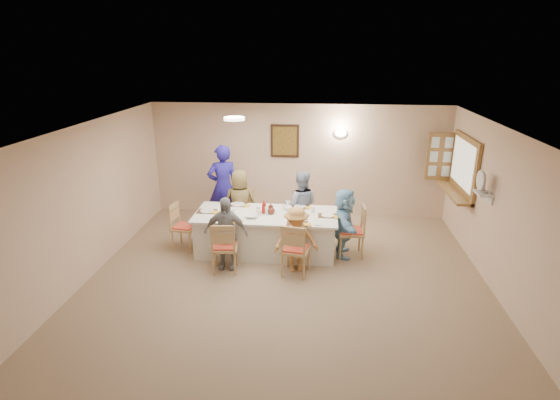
# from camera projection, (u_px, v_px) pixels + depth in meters

# --- Properties ---
(ground) EXTENTS (7.00, 7.00, 0.00)m
(ground) POSITION_uv_depth(u_px,v_px,m) (284.00, 293.00, 6.79)
(ground) COLOR #8D7256
(room_walls) EXTENTS (7.00, 7.00, 7.00)m
(room_walls) POSITION_uv_depth(u_px,v_px,m) (284.00, 202.00, 6.30)
(room_walls) COLOR beige
(room_walls) RESTS_ON ground
(wall_picture) EXTENTS (0.62, 0.05, 0.72)m
(wall_picture) POSITION_uv_depth(u_px,v_px,m) (285.00, 141.00, 9.52)
(wall_picture) COLOR black
(wall_picture) RESTS_ON room_walls
(wall_sconce) EXTENTS (0.26, 0.09, 0.18)m
(wall_sconce) POSITION_uv_depth(u_px,v_px,m) (341.00, 133.00, 9.32)
(wall_sconce) COLOR white
(wall_sconce) RESTS_ON room_walls
(ceiling_light) EXTENTS (0.36, 0.36, 0.05)m
(ceiling_light) POSITION_uv_depth(u_px,v_px,m) (234.00, 119.00, 7.49)
(ceiling_light) COLOR white
(ceiling_light) RESTS_ON room_walls
(serving_hatch) EXTENTS (0.06, 1.50, 1.15)m
(serving_hatch) POSITION_uv_depth(u_px,v_px,m) (464.00, 166.00, 8.26)
(serving_hatch) COLOR olive
(serving_hatch) RESTS_ON room_walls
(hatch_sill) EXTENTS (0.30, 1.50, 0.05)m
(hatch_sill) POSITION_uv_depth(u_px,v_px,m) (454.00, 192.00, 8.44)
(hatch_sill) COLOR olive
(hatch_sill) RESTS_ON room_walls
(shutter_door) EXTENTS (0.55, 0.04, 1.00)m
(shutter_door) POSITION_uv_depth(u_px,v_px,m) (440.00, 157.00, 9.00)
(shutter_door) COLOR olive
(shutter_door) RESTS_ON room_walls
(fan_shelf) EXTENTS (0.22, 0.36, 0.03)m
(fan_shelf) POSITION_uv_depth(u_px,v_px,m) (483.00, 193.00, 7.03)
(fan_shelf) COLOR white
(fan_shelf) RESTS_ON room_walls
(desk_fan) EXTENTS (0.30, 0.30, 0.28)m
(desk_fan) POSITION_uv_depth(u_px,v_px,m) (483.00, 184.00, 6.98)
(desk_fan) COLOR #A5A5A8
(desk_fan) RESTS_ON fan_shelf
(dining_table) EXTENTS (2.59, 1.10, 0.76)m
(dining_table) POSITION_uv_depth(u_px,v_px,m) (266.00, 233.00, 8.07)
(dining_table) COLOR white
(dining_table) RESTS_ON ground
(chair_back_left) EXTENTS (0.52, 0.52, 0.92)m
(chair_back_left) POSITION_uv_depth(u_px,v_px,m) (242.00, 212.00, 8.86)
(chair_back_left) COLOR tan
(chair_back_left) RESTS_ON ground
(chair_back_right) EXTENTS (0.44, 0.44, 0.90)m
(chair_back_right) POSITION_uv_depth(u_px,v_px,m) (301.00, 215.00, 8.75)
(chair_back_right) COLOR tan
(chair_back_right) RESTS_ON ground
(chair_front_left) EXTENTS (0.48, 0.48, 0.92)m
(chair_front_left) POSITION_uv_depth(u_px,v_px,m) (225.00, 246.00, 7.35)
(chair_front_left) COLOR tan
(chair_front_left) RESTS_ON ground
(chair_front_right) EXTENTS (0.52, 0.52, 0.94)m
(chair_front_right) POSITION_uv_depth(u_px,v_px,m) (296.00, 248.00, 7.24)
(chair_front_right) COLOR tan
(chair_front_right) RESTS_ON ground
(chair_left_end) EXTENTS (0.48, 0.48, 0.89)m
(chair_left_end) POSITION_uv_depth(u_px,v_px,m) (184.00, 226.00, 8.20)
(chair_left_end) COLOR tan
(chair_left_end) RESTS_ON ground
(chair_right_end) EXTENTS (0.49, 0.49, 0.98)m
(chair_right_end) POSITION_uv_depth(u_px,v_px,m) (351.00, 231.00, 7.89)
(chair_right_end) COLOR tan
(chair_right_end) RESTS_ON ground
(diner_back_left) EXTENTS (0.69, 0.47, 1.38)m
(diner_back_left) POSITION_uv_depth(u_px,v_px,m) (240.00, 204.00, 8.67)
(diner_back_left) COLOR brown
(diner_back_left) RESTS_ON ground
(diner_back_right) EXTENTS (0.68, 0.53, 1.39)m
(diner_back_right) POSITION_uv_depth(u_px,v_px,m) (301.00, 206.00, 8.55)
(diner_back_right) COLOR #8795AD
(diner_back_right) RESTS_ON ground
(diner_front_left) EXTENTS (0.76, 0.32, 1.29)m
(diner_front_left) POSITION_uv_depth(u_px,v_px,m) (226.00, 233.00, 7.41)
(diner_front_left) COLOR gray
(diner_front_left) RESTS_ON ground
(diner_front_right) EXTENTS (0.91, 0.72, 1.15)m
(diner_front_right) POSITION_uv_depth(u_px,v_px,m) (296.00, 240.00, 7.32)
(diner_front_right) COLOR #CC8C45
(diner_front_right) RESTS_ON ground
(diner_right_end) EXTENTS (1.19, 0.39, 1.28)m
(diner_right_end) POSITION_uv_depth(u_px,v_px,m) (344.00, 223.00, 7.86)
(diner_right_end) COLOR #86BEE4
(diner_right_end) RESTS_ON ground
(caregiver) EXTENTS (0.98, 0.93, 1.77)m
(caregiver) POSITION_uv_depth(u_px,v_px,m) (223.00, 187.00, 9.09)
(caregiver) COLOR #241D91
(caregiver) RESTS_ON ground
(placemat_fl) EXTENTS (0.33, 0.25, 0.01)m
(placemat_fl) POSITION_uv_depth(u_px,v_px,m) (229.00, 221.00, 7.61)
(placemat_fl) COLOR #472B19
(placemat_fl) RESTS_ON dining_table
(plate_fl) EXTENTS (0.24, 0.24, 0.01)m
(plate_fl) POSITION_uv_depth(u_px,v_px,m) (229.00, 220.00, 7.61)
(plate_fl) COLOR white
(plate_fl) RESTS_ON dining_table
(napkin_fl) EXTENTS (0.15, 0.15, 0.01)m
(napkin_fl) POSITION_uv_depth(u_px,v_px,m) (238.00, 222.00, 7.54)
(napkin_fl) COLOR gold
(napkin_fl) RESTS_ON dining_table
(placemat_fr) EXTENTS (0.36, 0.27, 0.01)m
(placemat_fr) POSITION_uv_depth(u_px,v_px,m) (297.00, 223.00, 7.50)
(placemat_fr) COLOR #472B19
(placemat_fr) RESTS_ON dining_table
(plate_fr) EXTENTS (0.22, 0.22, 0.01)m
(plate_fr) POSITION_uv_depth(u_px,v_px,m) (297.00, 223.00, 7.49)
(plate_fr) COLOR white
(plate_fr) RESTS_ON dining_table
(napkin_fr) EXTENTS (0.13, 0.13, 0.01)m
(napkin_fr) POSITION_uv_depth(u_px,v_px,m) (308.00, 225.00, 7.43)
(napkin_fr) COLOR gold
(napkin_fr) RESTS_ON dining_table
(placemat_bl) EXTENTS (0.35, 0.26, 0.01)m
(placemat_bl) POSITION_uv_depth(u_px,v_px,m) (238.00, 205.00, 8.40)
(placemat_bl) COLOR #472B19
(placemat_bl) RESTS_ON dining_table
(plate_bl) EXTENTS (0.26, 0.26, 0.02)m
(plate_bl) POSITION_uv_depth(u_px,v_px,m) (238.00, 204.00, 8.40)
(plate_bl) COLOR white
(plate_bl) RESTS_ON dining_table
(napkin_bl) EXTENTS (0.13, 0.13, 0.01)m
(napkin_bl) POSITION_uv_depth(u_px,v_px,m) (247.00, 205.00, 8.33)
(napkin_bl) COLOR gold
(napkin_bl) RESTS_ON dining_table
(placemat_br) EXTENTS (0.36, 0.26, 0.01)m
(placemat_br) POSITION_uv_depth(u_px,v_px,m) (300.00, 207.00, 8.29)
(placemat_br) COLOR #472B19
(placemat_br) RESTS_ON dining_table
(plate_br) EXTENTS (0.23, 0.23, 0.01)m
(plate_br) POSITION_uv_depth(u_px,v_px,m) (300.00, 206.00, 8.28)
(plate_br) COLOR white
(plate_br) RESTS_ON dining_table
(napkin_br) EXTENTS (0.13, 0.13, 0.01)m
(napkin_br) POSITION_uv_depth(u_px,v_px,m) (309.00, 208.00, 8.22)
(napkin_br) COLOR gold
(napkin_br) RESTS_ON dining_table
(placemat_le) EXTENTS (0.35, 0.26, 0.01)m
(placemat_le) POSITION_uv_depth(u_px,v_px,m) (207.00, 211.00, 8.05)
(placemat_le) COLOR #472B19
(placemat_le) RESTS_ON dining_table
(plate_le) EXTENTS (0.24, 0.24, 0.02)m
(plate_le) POSITION_uv_depth(u_px,v_px,m) (207.00, 211.00, 8.05)
(plate_le) COLOR white
(plate_le) RESTS_ON dining_table
(napkin_le) EXTENTS (0.14, 0.14, 0.01)m
(napkin_le) POSITION_uv_depth(u_px,v_px,m) (216.00, 212.00, 7.99)
(napkin_le) COLOR gold
(napkin_le) RESTS_ON dining_table
(placemat_re) EXTENTS (0.34, 0.25, 0.01)m
(placemat_re) POSITION_uv_depth(u_px,v_px,m) (328.00, 216.00, 7.84)
(placemat_re) COLOR #472B19
(placemat_re) RESTS_ON dining_table
(plate_re) EXTENTS (0.23, 0.23, 0.01)m
(plate_re) POSITION_uv_depth(u_px,v_px,m) (328.00, 215.00, 7.84)
(plate_re) COLOR white
(plate_re) RESTS_ON dining_table
(napkin_re) EXTENTS (0.14, 0.14, 0.01)m
(napkin_re) POSITION_uv_depth(u_px,v_px,m) (338.00, 217.00, 7.78)
(napkin_re) COLOR gold
(napkin_re) RESTS_ON dining_table
(teacup_a) EXTENTS (0.17, 0.17, 0.08)m
(teacup_a) POSITION_uv_depth(u_px,v_px,m) (217.00, 217.00, 7.69)
(teacup_a) COLOR white
(teacup_a) RESTS_ON dining_table
(teacup_b) EXTENTS (0.10, 0.10, 0.09)m
(teacup_b) POSITION_uv_depth(u_px,v_px,m) (288.00, 203.00, 8.36)
(teacup_b) COLOR white
(teacup_b) RESTS_ON dining_table
(bowl_a) EXTENTS (0.24, 0.24, 0.06)m
(bowl_a) POSITION_uv_depth(u_px,v_px,m) (251.00, 216.00, 7.76)
(bowl_a) COLOR white
(bowl_a) RESTS_ON dining_table
(bowl_b) EXTENTS (0.25, 0.25, 0.06)m
(bowl_b) POSITION_uv_depth(u_px,v_px,m) (287.00, 208.00, 8.17)
(bowl_b) COLOR white
(bowl_b) RESTS_ON dining_table
(condiment_ketchup) EXTENTS (0.10, 0.10, 0.25)m
(condiment_ketchup) POSITION_uv_depth(u_px,v_px,m) (264.00, 207.00, 7.93)
(condiment_ketchup) COLOR #A7140E
(condiment_ketchup) RESTS_ON dining_table
(condiment_brown) EXTENTS (0.13, 0.14, 0.19)m
(condiment_brown) POSITION_uv_depth(u_px,v_px,m) (271.00, 208.00, 7.97)
(condiment_brown) COLOR #582317
(condiment_brown) RESTS_ON dining_table
(condiment_malt) EXTENTS (0.20, 0.20, 0.17)m
(condiment_malt) POSITION_uv_depth(u_px,v_px,m) (271.00, 209.00, 7.91)
(condiment_malt) COLOR #582317
(condiment_malt) RESTS_ON dining_table
(drinking_glass) EXTENTS (0.07, 0.07, 0.10)m
(drinking_glass) POSITION_uv_depth(u_px,v_px,m) (258.00, 210.00, 7.99)
(drinking_glass) COLOR silver
(drinking_glass) RESTS_ON dining_table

